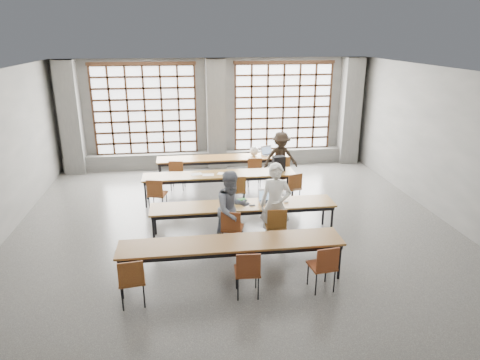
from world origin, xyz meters
The scene contains 40 objects.
floor centered at (0.00, 0.00, 0.00)m, with size 11.00×11.00×0.00m, color #4A4A48.
ceiling centered at (0.00, 0.00, 3.50)m, with size 11.00×11.00×0.00m, color silver.
wall_back centered at (0.00, 5.50, 1.75)m, with size 10.00×10.00×0.00m, color #5C5C59.
wall_front centered at (0.00, -5.50, 1.75)m, with size 10.00×10.00×0.00m, color #5C5C59.
wall_right centered at (5.00, 0.00, 1.75)m, with size 11.00×11.00×0.00m, color #5C5C59.
column_left centered at (-4.50, 5.22, 1.75)m, with size 0.60×0.55×3.50m, color #595956.
column_mid centered at (0.00, 5.22, 1.75)m, with size 0.60×0.55×3.50m, color #595956.
column_right centered at (4.50, 5.22, 1.75)m, with size 0.60×0.55×3.50m, color #595956.
window_left centered at (-2.25, 5.42, 1.90)m, with size 3.32×0.12×3.00m.
window_right centered at (2.25, 5.42, 1.90)m, with size 3.32×0.12×3.00m.
sill_ledge centered at (0.00, 5.30, 0.25)m, with size 9.80×0.35×0.50m, color #595956.
desk_row_a centered at (0.11, 3.78, 0.66)m, with size 4.00×0.70×0.73m.
desk_row_b centered at (-0.18, 2.22, 0.66)m, with size 4.00×0.70×0.73m.
desk_row_c centered at (0.14, 0.04, 0.66)m, with size 4.00×0.70×0.73m.
desk_row_d centered at (-0.32, -1.67, 0.66)m, with size 4.00×0.70×0.73m.
chair_back_left centered at (-1.30, 3.15, 0.54)m, with size 0.49×0.49×0.88m.
chair_back_mid centered at (0.91, 3.15, 0.54)m, with size 0.44×0.44×0.88m.
chair_back_right centered at (1.72, 3.15, 0.54)m, with size 0.47×0.47×0.88m.
chair_mid_left centered at (-1.80, 1.59, 0.54)m, with size 0.51×0.52×0.88m.
chair_mid_centre centered at (0.22, 1.59, 0.54)m, with size 0.44×0.45×0.88m.
chair_mid_right centered at (1.64, 1.59, 0.54)m, with size 0.52×0.53×0.88m.
chair_front_left centered at (-0.18, -0.59, 0.54)m, with size 0.52×0.53×0.88m.
chair_front_right centered at (0.73, -0.59, 0.54)m, with size 0.45×0.45×0.88m.
chair_near_left centered at (-2.01, -2.30, 0.54)m, with size 0.47×0.47×0.88m.
chair_near_mid centered at (-0.12, -2.30, 0.54)m, with size 0.44×0.45×0.88m.
chair_near_right centered at (1.19, -2.30, 0.54)m, with size 0.47×0.47×0.88m.
student_male centered at (0.74, -0.46, 0.89)m, with size 0.65×0.42×1.77m, color white.
student_female centered at (-0.16, -0.46, 0.83)m, with size 0.80×0.63×1.66m, color #172547.
student_back centered at (1.71, 3.28, 0.78)m, with size 1.01×0.58×1.56m, color black.
laptop_front centered at (0.69, 0.15, 0.79)m, with size 0.38×0.33×0.26m.
laptop_back centered at (1.44, 3.89, 0.79)m, with size 0.44×0.40×0.26m.
mouse centered at (1.09, 0.02, 0.75)m, with size 0.10×0.06×0.04m, color white.
green_box centered at (0.09, 0.12, 0.78)m, with size 0.25×0.09×0.09m, color #2A802A.
phone centered at (0.32, -0.06, 0.74)m, with size 0.13×0.06×0.01m, color black.
paper_sheet_a centered at (-0.78, 2.27, 0.73)m, with size 0.30×0.21×0.00m, color silver.
paper_sheet_b centered at (-0.48, 2.17, 0.73)m, with size 0.30×0.21×0.00m, color silver.
paper_sheet_c centered at (-0.08, 2.22, 0.73)m, with size 0.30×0.21×0.00m, color white.
backpack centered at (1.42, 2.27, 0.93)m, with size 0.32×0.20×0.40m, color black.
plastic_bag centered at (1.01, 3.83, 0.87)m, with size 0.26×0.21×0.29m, color white.
red_pouch centered at (-2.02, -2.22, 0.50)m, with size 0.20×0.08×0.06m, color #9E1314.
Camera 1 is at (-1.09, -8.44, 4.25)m, focal length 32.00 mm.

